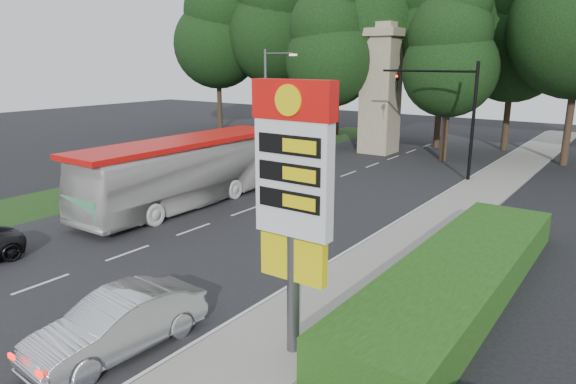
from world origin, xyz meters
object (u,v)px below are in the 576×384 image
Objects in this scene: monument at (381,88)px; transit_bus at (184,173)px; sedan_silver at (118,324)px; streetlight_signs at (268,100)px; traffic_signal_mast at (453,104)px; gas_station_pylon at (293,184)px.

monument reaches higher than transit_bus.
monument reaches higher than sedan_silver.
streetlight_signs is 0.80× the size of monument.
traffic_signal_mast is 24.79m from sedan_silver.
gas_station_pylon is 5.78m from sedan_silver.
sedan_silver is (12.49, -22.50, -3.67)m from streetlight_signs.
streetlight_signs is at bearing -171.08° from traffic_signal_mast.
gas_station_pylon is 0.68× the size of monument.
monument is (-11.20, 28.01, 0.66)m from gas_station_pylon.
traffic_signal_mast is 0.90× the size of streetlight_signs.
sedan_silver is at bearing -60.96° from streetlight_signs.
transit_bus is (-8.87, -13.92, -2.97)m from traffic_signal_mast.
monument is 2.15× the size of sedan_silver.
traffic_signal_mast is 1.54× the size of sedan_silver.
streetlight_signs is at bearing -121.97° from monument.
sedan_silver is (8.69, -10.57, -0.94)m from transit_bus.
transit_bus is at bearing -72.35° from streetlight_signs.
gas_station_pylon is 0.86× the size of streetlight_signs.
transit_bus is 2.62× the size of sedan_silver.
streetlight_signs is 1.71× the size of sedan_silver.
gas_station_pylon is 0.95× the size of traffic_signal_mast.
monument is at bearing 106.95° from sedan_silver.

